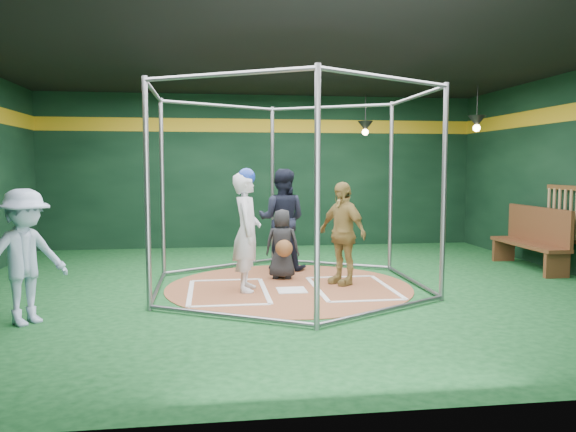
{
  "coord_description": "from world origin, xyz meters",
  "views": [
    {
      "loc": [
        -1.19,
        -8.49,
        1.87
      ],
      "look_at": [
        0.0,
        0.1,
        1.1
      ],
      "focal_mm": 35.0,
      "sensor_mm": 36.0,
      "label": 1
    }
  ],
  "objects": [
    {
      "name": "room_shell",
      "position": [
        0.0,
        0.01,
        1.75
      ],
      "size": [
        10.1,
        9.1,
        3.53
      ],
      "color": "#0D3D18",
      "rests_on": "ground"
    },
    {
      "name": "clay_disc",
      "position": [
        0.0,
        0.0,
        0.01
      ],
      "size": [
        3.8,
        3.8,
        0.01
      ],
      "primitive_type": "cylinder",
      "color": "#935535",
      "rests_on": "ground"
    },
    {
      "name": "home_plate",
      "position": [
        0.0,
        -0.3,
        0.02
      ],
      "size": [
        0.43,
        0.43,
        0.01
      ],
      "primitive_type": "cube",
      "color": "white",
      "rests_on": "clay_disc"
    },
    {
      "name": "batter_box_left",
      "position": [
        -0.95,
        -0.25,
        0.02
      ],
      "size": [
        1.17,
        1.77,
        0.01
      ],
      "color": "white",
      "rests_on": "clay_disc"
    },
    {
      "name": "batter_box_right",
      "position": [
        0.95,
        -0.25,
        0.02
      ],
      "size": [
        1.17,
        1.77,
        0.01
      ],
      "color": "white",
      "rests_on": "clay_disc"
    },
    {
      "name": "batting_cage",
      "position": [
        -0.0,
        -0.0,
        1.5
      ],
      "size": [
        4.05,
        4.67,
        3.0
      ],
      "color": "gray",
      "rests_on": "ground"
    },
    {
      "name": "bat_rack",
      "position": [
        4.93,
        0.4,
        1.05
      ],
      "size": [
        0.07,
        1.25,
        0.98
      ],
      "color": "brown",
      "rests_on": "room_shell"
    },
    {
      "name": "pendant_lamp_near",
      "position": [
        2.2,
        3.6,
        2.74
      ],
      "size": [
        0.34,
        0.34,
        0.9
      ],
      "color": "black",
      "rests_on": "room_shell"
    },
    {
      "name": "pendant_lamp_far",
      "position": [
        4.0,
        2.0,
        2.74
      ],
      "size": [
        0.34,
        0.34,
        0.9
      ],
      "color": "black",
      "rests_on": "room_shell"
    },
    {
      "name": "batter_figure",
      "position": [
        -0.66,
        -0.19,
        0.92
      ],
      "size": [
        0.5,
        0.69,
        1.83
      ],
      "color": "silver",
      "rests_on": "clay_disc"
    },
    {
      "name": "visitor_leopard",
      "position": [
        0.86,
        0.08,
        0.82
      ],
      "size": [
        0.84,
        1.01,
        1.62
      ],
      "primitive_type": "imported",
      "rotation": [
        0.0,
        0.0,
        -1.01
      ],
      "color": "tan",
      "rests_on": "clay_disc"
    },
    {
      "name": "catcher_figure",
      "position": [
        -0.02,
        0.63,
        0.59
      ],
      "size": [
        0.64,
        0.64,
        1.16
      ],
      "color": "black",
      "rests_on": "clay_disc"
    },
    {
      "name": "umpire",
      "position": [
        0.08,
        1.46,
        0.92
      ],
      "size": [
        1.05,
        0.93,
        1.81
      ],
      "primitive_type": "imported",
      "rotation": [
        0.0,
        0.0,
        2.83
      ],
      "color": "black",
      "rests_on": "clay_disc"
    },
    {
      "name": "bystander_blue",
      "position": [
        -3.36,
        -1.59,
        0.8
      ],
      "size": [
        1.14,
        1.17,
        1.61
      ],
      "primitive_type": "imported",
      "rotation": [
        0.0,
        0.0,
        0.83
      ],
      "color": "#ABC0E3",
      "rests_on": "ground"
    },
    {
      "name": "dugout_bench",
      "position": [
        4.64,
        0.96,
        0.58
      ],
      "size": [
        0.45,
        1.94,
        1.13
      ],
      "color": "brown",
      "rests_on": "ground"
    }
  ]
}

